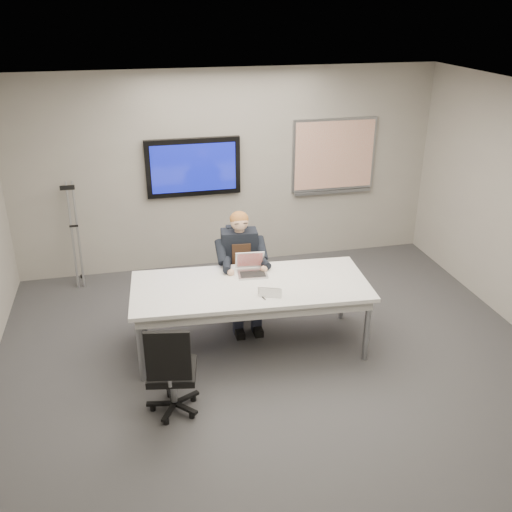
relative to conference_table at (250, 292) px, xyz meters
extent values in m
cube|color=#363638|center=(0.20, -0.69, -0.70)|extent=(6.00, 6.00, 0.02)
cube|color=white|center=(0.20, -0.69, 2.10)|extent=(6.00, 6.00, 0.02)
cube|color=#9B968C|center=(0.20, 2.31, 0.70)|extent=(6.00, 0.02, 2.80)
cube|color=white|center=(0.00, 0.00, 0.07)|extent=(2.63, 1.24, 0.04)
cube|color=silver|center=(0.00, 0.00, -0.02)|extent=(2.52, 1.13, 0.11)
cylinder|color=#93969B|center=(-1.22, -0.37, -0.33)|extent=(0.06, 0.06, 0.75)
cylinder|color=#93969B|center=(1.16, -0.53, -0.33)|extent=(0.06, 0.06, 0.75)
cylinder|color=#93969B|center=(-1.16, 0.53, -0.33)|extent=(0.06, 0.06, 0.75)
cylinder|color=#93969B|center=(1.22, 0.37, -0.33)|extent=(0.06, 0.06, 0.75)
cube|color=black|center=(-0.30, 2.26, 0.80)|extent=(1.30, 0.08, 0.80)
cube|color=#0C138A|center=(-0.30, 2.22, 0.80)|extent=(1.16, 0.01, 0.66)
cube|color=#93969B|center=(1.75, 2.29, 0.85)|extent=(1.25, 0.04, 1.05)
cube|color=white|center=(1.75, 2.26, 0.85)|extent=(1.18, 0.01, 0.98)
cube|color=#93969B|center=(1.75, 2.25, 0.30)|extent=(1.18, 0.05, 0.04)
cylinder|color=#93969B|center=(0.03, 0.77, -0.45)|extent=(0.05, 0.05, 0.33)
cube|color=black|center=(0.03, 0.77, -0.28)|extent=(0.52, 0.52, 0.06)
cube|color=black|center=(0.09, 0.96, 0.02)|extent=(0.38, 0.15, 0.47)
cylinder|color=#93969B|center=(-0.95, -0.91, -0.43)|extent=(0.06, 0.06, 0.35)
cube|color=black|center=(-0.95, -0.91, -0.26)|extent=(0.51, 0.51, 0.07)
cube|color=black|center=(-0.99, -1.11, 0.06)|extent=(0.41, 0.12, 0.50)
cube|color=black|center=(0.03, 0.74, 0.14)|extent=(0.44, 0.28, 0.58)
cube|color=#3B2518|center=(0.03, 0.62, 0.17)|extent=(0.22, 0.04, 0.28)
sphere|color=#EAB48F|center=(0.03, 0.71, 0.55)|extent=(0.21, 0.21, 0.21)
ellipsoid|color=brown|center=(0.03, 0.73, 0.58)|extent=(0.22, 0.22, 0.19)
cube|color=silver|center=(0.07, 0.22, 0.10)|extent=(0.35, 0.26, 0.02)
cube|color=black|center=(0.07, 0.21, 0.11)|extent=(0.29, 0.18, 0.00)
cube|color=silver|center=(0.07, 0.36, 0.21)|extent=(0.33, 0.11, 0.22)
cube|color=red|center=(0.07, 0.35, 0.22)|extent=(0.29, 0.09, 0.18)
cylinder|color=black|center=(0.06, -0.31, 0.10)|extent=(0.04, 0.13, 0.01)
camera|label=1|loc=(-1.17, -5.37, 2.93)|focal=40.00mm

